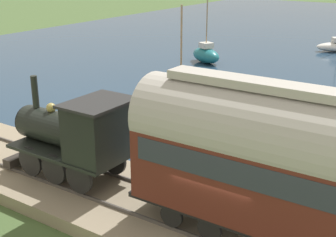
% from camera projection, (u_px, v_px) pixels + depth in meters
% --- Properties ---
extents(rail_embankment, '(4.77, 56.00, 0.61)m').
position_uv_depth(rail_embankment, '(225.00, 236.00, 14.48)').
color(rail_embankment, gray).
rests_on(rail_embankment, ground).
extents(steam_locomotive, '(2.45, 5.15, 3.61)m').
position_uv_depth(steam_locomotive, '(78.00, 133.00, 16.99)').
color(steam_locomotive, black).
rests_on(steam_locomotive, rail_embankment).
extents(passenger_coach, '(2.44, 10.51, 4.74)m').
position_uv_depth(passenger_coach, '(308.00, 167.00, 12.29)').
color(passenger_coach, black).
rests_on(passenger_coach, rail_embankment).
extents(sailboat_teal, '(2.86, 3.56, 6.94)m').
position_uv_depth(sailboat_teal, '(206.00, 54.00, 39.03)').
color(sailboat_teal, '#1E707A').
rests_on(sailboat_teal, harbor_water).
extents(sailboat_red, '(3.50, 6.15, 6.16)m').
position_uv_depth(sailboat_red, '(181.00, 112.00, 25.35)').
color(sailboat_red, '#B72D23').
rests_on(sailboat_red, harbor_water).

